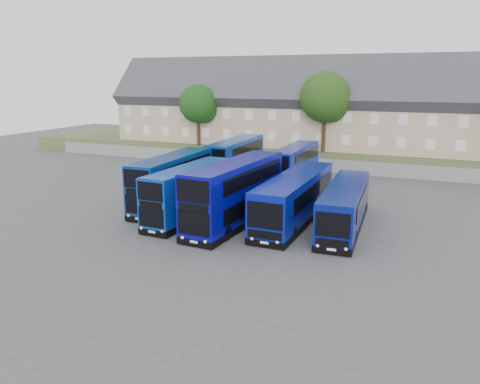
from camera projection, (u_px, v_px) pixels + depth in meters
name	position (u px, v px, depth m)	size (l,w,h in m)	color
ground	(211.00, 231.00, 32.84)	(120.00, 120.00, 0.00)	#45454A
retaining_wall	(302.00, 164.00, 54.17)	(70.00, 0.40, 1.50)	slate
earth_bank	(322.00, 150.00, 63.06)	(80.00, 20.00, 2.00)	#4F5932
terrace_row	(294.00, 109.00, 59.27)	(48.00, 10.40, 11.20)	tan
dd_front_left	(173.00, 182.00, 38.68)	(2.75, 10.67, 4.21)	navy
dd_front_mid	(189.00, 194.00, 35.36)	(2.73, 10.03, 3.95)	#0937A6
dd_front_right	(235.00, 194.00, 33.98)	(3.46, 11.64, 4.56)	#070888
dd_rear_left	(236.00, 161.00, 48.09)	(2.80, 10.84, 4.28)	#08379D
dd_rear_right	(294.00, 168.00, 45.47)	(2.43, 10.00, 3.96)	#071491
coach_east_a	(295.00, 199.00, 34.65)	(2.86, 12.76, 3.48)	#081593
coach_east_b	(345.00, 207.00, 33.09)	(3.04, 11.58, 3.13)	navy
tree_west	(199.00, 105.00, 58.83)	(4.80, 4.80, 7.65)	#382314
tree_mid	(327.00, 99.00, 53.04)	(5.76, 5.76, 9.18)	#382314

